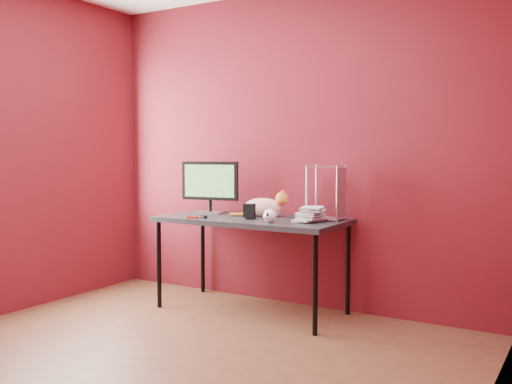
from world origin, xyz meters
The scene contains 11 objects.
room centered at (0.00, 0.00, 1.45)m, with size 3.52×3.52×2.61m.
desk centered at (-0.15, 1.37, 0.70)m, with size 1.50×0.70×0.75m.
monitor centered at (-0.62, 1.47, 1.00)m, with size 0.50×0.21×0.44m.
cat centered at (-0.11, 1.49, 0.83)m, with size 0.45×0.25×0.22m.
skull_mug centered at (0.13, 1.17, 0.80)m, with size 0.10×0.11×0.10m.
speaker centered at (-0.12, 1.29, 0.81)m, with size 0.10×0.10×0.12m.
book_stack centered at (0.29, 1.38, 1.37)m, with size 0.20×0.24×1.25m.
wire_rack centered at (0.42, 1.55, 0.96)m, with size 0.26×0.21×0.42m.
pocket_knife centered at (-0.51, 1.08, 0.76)m, with size 0.09×0.02×0.02m, color maroon.
black_gadget centered at (-0.44, 1.13, 0.76)m, with size 0.05×0.03×0.02m, color black.
washer centered at (-0.24, 1.11, 0.75)m, with size 0.04×0.04×0.00m, color silver.
Camera 1 is at (2.19, -2.46, 1.27)m, focal length 40.00 mm.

